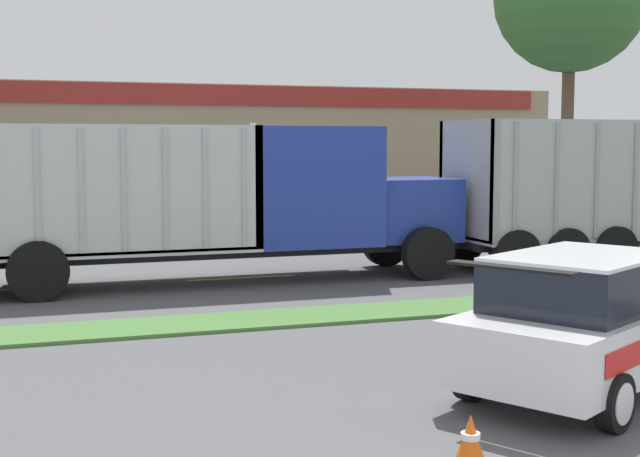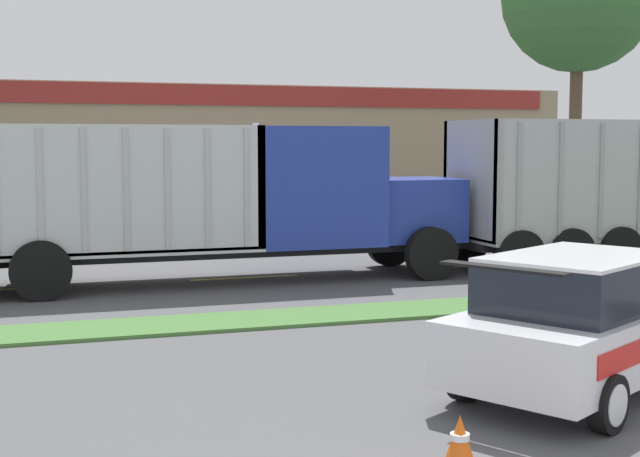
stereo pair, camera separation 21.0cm
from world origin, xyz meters
The scene contains 7 objects.
grass_verge centered at (0.00, 10.00, 0.03)m, with size 120.00×1.41×0.06m, color #477538.
centre_line_4 centered at (0.66, 14.70, 0.00)m, with size 2.40×0.14×0.01m, color yellow.
centre_line_5 centered at (6.06, 14.70, 0.00)m, with size 2.40×0.14×0.01m, color yellow.
dump_truck_mid centered at (0.92, 14.28, 1.67)m, with size 10.94×2.59×3.33m.
rally_car centered at (2.34, 4.72, 0.85)m, with size 4.38×3.52×1.70m.
traffic_cone centered at (-0.20, 2.91, 0.26)m, with size 0.42×0.42×0.53m.
store_building_backdrop centered at (-0.54, 37.27, 2.63)m, with size 39.49×12.10×5.26m.
Camera 1 is at (-4.00, -3.97, 2.95)m, focal length 50.00 mm.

